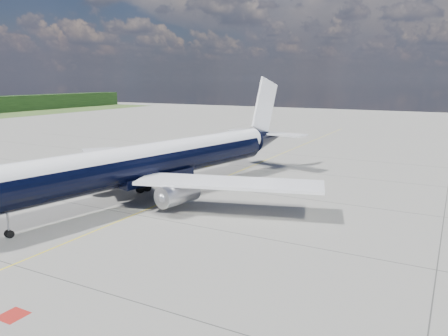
{
  "coord_description": "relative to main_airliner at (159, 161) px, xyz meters",
  "views": [
    {
      "loc": [
        30.37,
        -25.76,
        14.62
      ],
      "look_at": [
        5.86,
        19.88,
        4.0
      ],
      "focal_mm": 35.0,
      "sensor_mm": 36.0,
      "label": 1
    }
  ],
  "objects": [
    {
      "name": "red_marking",
      "position": [
        8.73,
        -27.37,
        -4.64
      ],
      "size": [
        1.6,
        1.6,
        0.01
      ],
      "primitive_type": "cube",
      "color": "maroon",
      "rests_on": "ground"
    },
    {
      "name": "main_airliner",
      "position": [
        0.0,
        0.0,
        0.0
      ],
      "size": [
        41.74,
        51.45,
        14.97
      ],
      "rotation": [
        0.0,
        0.0,
        -0.2
      ],
      "color": "black",
      "rests_on": "ground"
    },
    {
      "name": "taxiway_centerline",
      "position": [
        1.93,
        7.63,
        -4.64
      ],
      "size": [
        0.16,
        160.0,
        0.01
      ],
      "primitive_type": "cube",
      "color": "yellow",
      "rests_on": "ground"
    },
    {
      "name": "ground",
      "position": [
        1.93,
        12.63,
        -4.65
      ],
      "size": [
        320.0,
        320.0,
        0.0
      ],
      "primitive_type": "plane",
      "color": "gray",
      "rests_on": "ground"
    }
  ]
}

